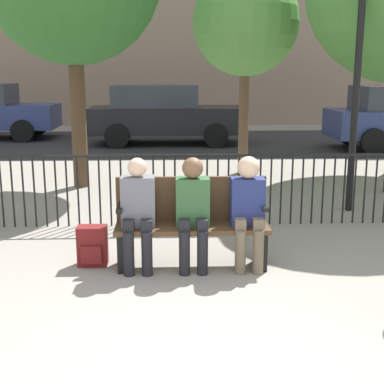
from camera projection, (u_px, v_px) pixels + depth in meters
name	position (u px, v px, depth m)	size (l,w,h in m)	color
park_bench	(192.00, 219.00, 5.55)	(1.57, 0.45, 0.92)	#4C331E
seated_person_0	(138.00, 209.00, 5.37)	(0.34, 0.39, 1.16)	black
seated_person_1	(193.00, 207.00, 5.39)	(0.34, 0.39, 1.16)	black
seated_person_2	(248.00, 206.00, 5.41)	(0.34, 0.39, 1.16)	brown
backpack	(92.00, 246.00, 5.59)	(0.31, 0.23, 0.42)	maroon
fence_railing	(186.00, 184.00, 6.97)	(9.01, 0.03, 0.95)	black
tree_1	(246.00, 23.00, 10.07)	(2.02, 2.02, 3.90)	brown
lamp_post	(359.00, 46.00, 7.32)	(0.28, 0.28, 3.49)	black
street_surface	(178.00, 143.00, 15.14)	(24.00, 6.00, 0.01)	#2B2B2D
parked_car_1	(163.00, 113.00, 14.75)	(4.20, 1.94, 1.62)	black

